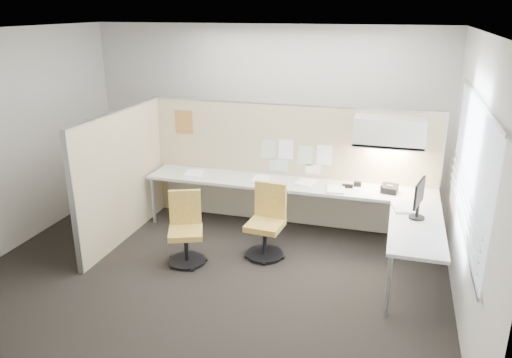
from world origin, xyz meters
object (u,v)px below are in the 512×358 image
(chair_right, at_px, (267,223))
(monitor, at_px, (419,197))
(phone, at_px, (389,189))
(desk, at_px, (309,197))
(chair_left, at_px, (186,230))

(chair_right, height_order, monitor, monitor)
(chair_right, bearing_deg, phone, 32.52)
(desk, height_order, phone, phone)
(chair_left, height_order, phone, chair_left)
(monitor, distance_m, phone, 0.88)
(chair_left, relative_size, monitor, 1.94)
(chair_right, distance_m, phone, 1.68)
(chair_left, bearing_deg, monitor, -13.03)
(desk, height_order, chair_right, chair_right)
(desk, distance_m, phone, 1.06)
(chair_left, height_order, chair_right, chair_right)
(phone, bearing_deg, chair_right, -142.10)
(chair_right, height_order, phone, chair_right)
(desk, relative_size, chair_left, 4.53)
(chair_right, bearing_deg, desk, 60.44)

